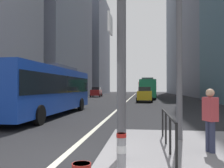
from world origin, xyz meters
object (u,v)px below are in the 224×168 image
object	(u,v)px
car_oncoming_mid	(96,92)
car_receding_near	(145,94)
city_bus_red_receding	(147,88)
bollard_right	(121,152)
city_bus_red_distant	(144,88)
pedestrian_waiting	(210,117)
city_bus_blue_oncoming	(48,88)

from	to	relation	value
car_oncoming_mid	car_receding_near	bearing A→B (deg)	-59.67
city_bus_red_receding	car_oncoming_mid	size ratio (longest dim) A/B	2.34
city_bus_red_receding	bollard_right	world-z (taller)	city_bus_red_receding
city_bus_red_distant	car_oncoming_mid	distance (m)	14.65
city_bus_red_receding	pedestrian_waiting	distance (m)	34.88
city_bus_blue_oncoming	city_bus_red_distant	bearing A→B (deg)	81.47
city_bus_red_receding	car_receding_near	world-z (taller)	city_bus_red_receding
city_bus_red_receding	car_receding_near	size ratio (longest dim) A/B	2.49
car_receding_near	city_bus_red_distant	bearing A→B (deg)	89.96
city_bus_red_distant	bollard_right	distance (m)	54.18
bollard_right	pedestrian_waiting	size ratio (longest dim) A/B	0.49
city_bus_red_distant	city_bus_blue_oncoming	bearing A→B (deg)	-98.53
car_oncoming_mid	car_receding_near	world-z (taller)	same
car_oncoming_mid	city_bus_red_receding	bearing A→B (deg)	-31.70
pedestrian_waiting	car_oncoming_mid	bearing A→B (deg)	104.80
city_bus_blue_oncoming	car_receding_near	world-z (taller)	city_bus_blue_oncoming
car_receding_near	pedestrian_waiting	distance (m)	24.99
car_receding_near	pedestrian_waiting	bearing A→B (deg)	-86.66
bollard_right	pedestrian_waiting	bearing A→B (deg)	42.11
city_bus_blue_oncoming	bollard_right	distance (m)	12.17
city_bus_blue_oncoming	car_oncoming_mid	xyz separation A→B (m)	(-2.86, 32.30, -0.85)
city_bus_blue_oncoming	car_receding_near	bearing A→B (deg)	68.22
city_bus_red_receding	city_bus_red_distant	bearing A→B (deg)	91.65
car_receding_near	bollard_right	xyz separation A→B (m)	(-0.74, -26.93, -0.38)
pedestrian_waiting	city_bus_red_distant	bearing A→B (deg)	91.58
city_bus_blue_oncoming	city_bus_red_receding	xyz separation A→B (m)	(7.02, 26.19, -0.00)
city_bus_blue_oncoming	pedestrian_waiting	xyz separation A→B (m)	(7.96, -8.66, -0.76)
car_oncoming_mid	bollard_right	world-z (taller)	car_oncoming_mid
city_bus_red_distant	pedestrian_waiting	size ratio (longest dim) A/B	6.67
bollard_right	pedestrian_waiting	distance (m)	2.99
car_oncoming_mid	car_receding_near	size ratio (longest dim) A/B	1.07
city_bus_blue_oncoming	car_oncoming_mid	world-z (taller)	city_bus_blue_oncoming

